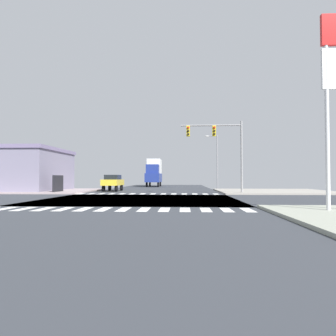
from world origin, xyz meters
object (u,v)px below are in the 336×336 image
at_px(street_lamp, 215,156).
at_px(bank_building, 0,170).
at_px(traffic_signal_mast, 219,140).
at_px(box_truck_queued_1, 154,172).
at_px(sedan_leading_1, 113,181).

distance_m(street_lamp, bank_building, 26.73).
relative_size(traffic_signal_mast, box_truck_queued_1, 0.98).
xyz_separation_m(street_lamp, bank_building, (-25.61, -7.41, -1.98)).
xyz_separation_m(traffic_signal_mast, box_truck_queued_1, (-8.57, 24.29, -2.59)).
distance_m(traffic_signal_mast, sedan_leading_1, 13.47).
bearing_deg(sedan_leading_1, street_lamp, -151.97).
height_order(traffic_signal_mast, sedan_leading_1, traffic_signal_mast).
bearing_deg(street_lamp, bank_building, -163.87).
bearing_deg(sedan_leading_1, bank_building, 3.25).
distance_m(box_truck_queued_1, sedan_leading_1, 18.99).
xyz_separation_m(traffic_signal_mast, street_lamp, (0.95, 12.26, -0.71)).
height_order(traffic_signal_mast, street_lamp, street_lamp).
xyz_separation_m(street_lamp, sedan_leading_1, (-12.52, -6.66, -3.33)).
bearing_deg(traffic_signal_mast, street_lamp, 85.59).
height_order(box_truck_queued_1, sedan_leading_1, box_truck_queued_1).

